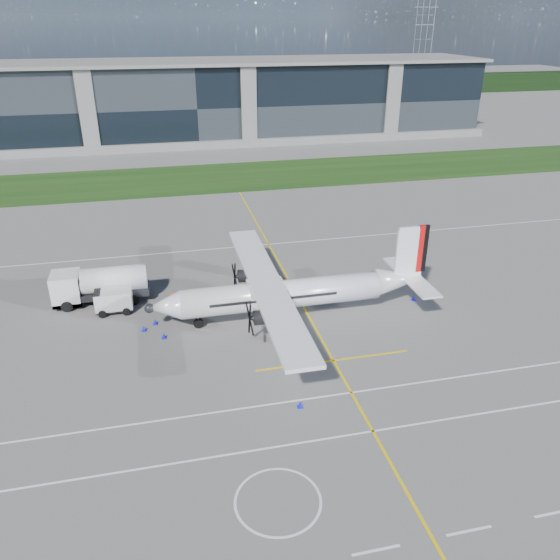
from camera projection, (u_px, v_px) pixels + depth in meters
The scene contains 17 objects.
ground at pixel (219, 192), 80.95m from camera, with size 400.00×400.00×0.00m, color slate.
grass_strip at pixel (212, 178), 87.96m from camera, with size 400.00×18.00×0.04m, color #15380F.
terminal_building at pixel (193, 102), 112.80m from camera, with size 120.00×20.00×15.00m, color black.
tree_line at pixel (178, 91), 167.42m from camera, with size 400.00×6.00×6.00m, color black.
pylon_east at pixel (423, 44), 188.02m from camera, with size 9.00×4.60×30.00m, color gray, non-canonical shape.
yellow_taxiway_centerline at pixel (285, 273), 55.22m from camera, with size 0.20×70.00×0.01m, color yellow.
white_lane_line at pixel (327, 439), 33.55m from camera, with size 90.00×0.15×0.01m, color white.
turboprop_aircraft at pixel (292, 278), 45.52m from camera, with size 24.05×24.95×7.48m, color white, non-canonical shape.
fuel_tanker_truck at pixel (93, 286), 48.91m from camera, with size 8.77×2.85×3.29m, color silver, non-canonical shape.
baggage_tug at pixel (114, 301), 47.64m from camera, with size 3.36×2.02×2.02m, color silver, non-canonical shape.
ground_crew_person at pixel (173, 300), 47.71m from camera, with size 0.85×0.61×2.09m, color #F25907.
safety_cone_portwing at pixel (300, 404), 36.15m from camera, with size 0.36×0.36×0.50m, color #0D11DE.
safety_cone_tail at pixel (414, 298), 49.82m from camera, with size 0.36×0.36×0.50m, color #0D11DE.
safety_cone_stbdwing at pixel (246, 259), 57.74m from camera, with size 0.36×0.36×0.50m, color #0D11DE.
safety_cone_nose_stbd at pixel (155, 322), 45.94m from camera, with size 0.36×0.36×0.50m, color #0D11DE.
safety_cone_nose_port at pixel (164, 336), 43.94m from camera, with size 0.36×0.36×0.50m, color #0D11DE.
safety_cone_fwd at pixel (144, 328), 44.97m from camera, with size 0.36×0.36×0.50m, color #0D11DE.
Camera 1 is at (-8.60, -38.66, 23.40)m, focal length 35.00 mm.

